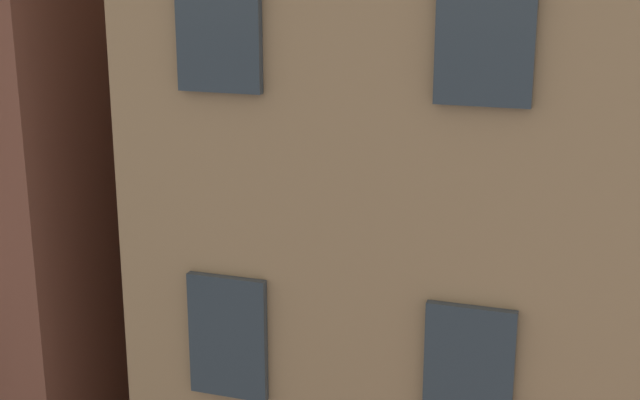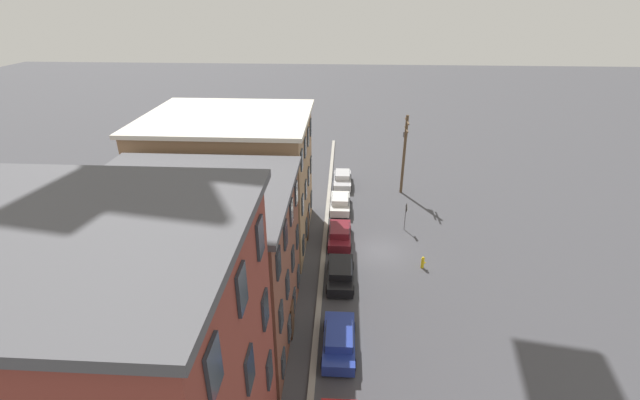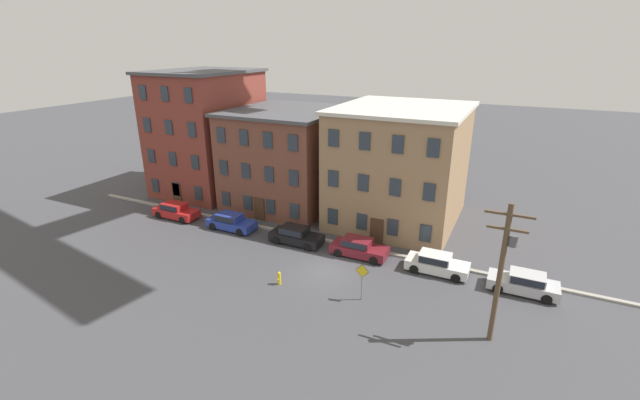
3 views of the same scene
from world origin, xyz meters
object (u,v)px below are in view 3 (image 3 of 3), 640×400
at_px(car_silver, 524,282).
at_px(caution_sign, 362,276).
at_px(car_red, 176,210).
at_px(car_maroon, 359,247).
at_px(car_black, 296,235).
at_px(utility_pole, 502,267).
at_px(car_blue, 231,221).
at_px(car_white, 436,263).
at_px(fire_hydrant, 279,278).

bearing_deg(car_silver, caution_sign, -149.52).
height_order(car_red, caution_sign, caution_sign).
bearing_deg(car_silver, car_maroon, 179.42).
height_order(car_black, car_silver, same).
bearing_deg(utility_pole, car_blue, 164.79).
bearing_deg(car_blue, car_silver, 0.09).
distance_m(car_maroon, caution_sign, 6.19).
height_order(car_blue, utility_pole, utility_pole).
height_order(car_blue, car_white, same).
bearing_deg(car_white, car_silver, -1.70).
bearing_deg(car_maroon, car_blue, -179.26).
height_order(car_red, car_blue, same).
relative_size(car_silver, fire_hydrant, 4.58).
bearing_deg(car_blue, car_black, 0.01).
height_order(car_red, utility_pole, utility_pole).
bearing_deg(car_white, caution_sign, -122.29).
bearing_deg(car_red, fire_hydrant, -22.02).
xyz_separation_m(car_black, car_white, (11.44, 0.21, 0.00)).
height_order(caution_sign, fire_hydrant, caution_sign).
bearing_deg(car_black, car_red, -179.59).
relative_size(car_red, car_maroon, 1.00).
height_order(car_blue, car_silver, same).
relative_size(car_blue, car_white, 1.00).
bearing_deg(caution_sign, car_silver, 30.48).
height_order(car_black, utility_pole, utility_pole).
xyz_separation_m(car_maroon, car_white, (5.95, 0.05, 0.00)).
distance_m(car_black, caution_sign, 9.62).
bearing_deg(car_red, car_blue, 0.82).
relative_size(car_silver, utility_pole, 0.54).
relative_size(car_red, utility_pole, 0.54).
distance_m(car_red, car_maroon, 18.38).
bearing_deg(utility_pole, fire_hydrant, -179.63).
xyz_separation_m(car_red, caution_sign, (20.73, -5.40, 0.97)).
relative_size(car_white, fire_hydrant, 4.58).
xyz_separation_m(car_maroon, caution_sign, (2.35, -5.64, 0.97)).
height_order(car_blue, fire_hydrant, car_blue).
distance_m(car_blue, utility_pole, 23.42).
bearing_deg(caution_sign, car_blue, 159.12).
relative_size(car_black, utility_pole, 0.54).
height_order(car_maroon, car_white, same).
bearing_deg(car_black, fire_hydrant, -71.32).
bearing_deg(car_blue, car_white, 0.67).
distance_m(car_blue, car_white, 17.99).
relative_size(caution_sign, utility_pole, 0.32).
bearing_deg(utility_pole, caution_sign, 175.86).
relative_size(car_blue, caution_sign, 1.70).
relative_size(car_red, car_black, 1.00).
bearing_deg(fire_hydrant, car_blue, 144.54).
xyz_separation_m(car_black, car_maroon, (5.48, 0.15, 0.00)).
bearing_deg(car_white, fire_hydrant, -145.81).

